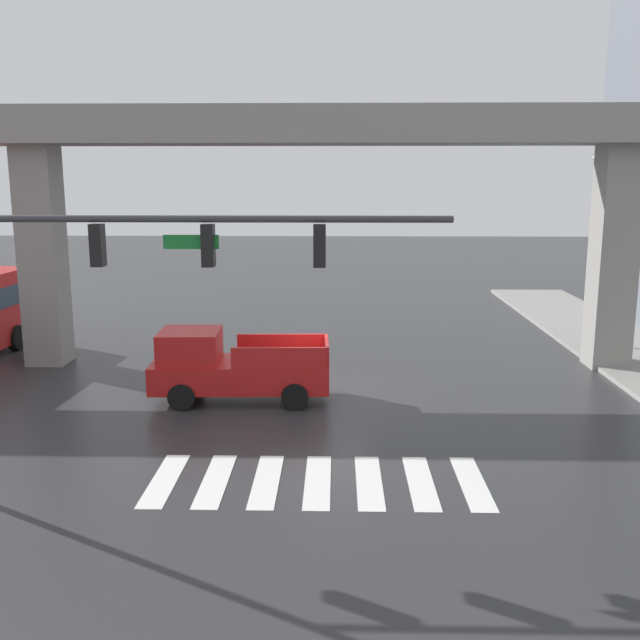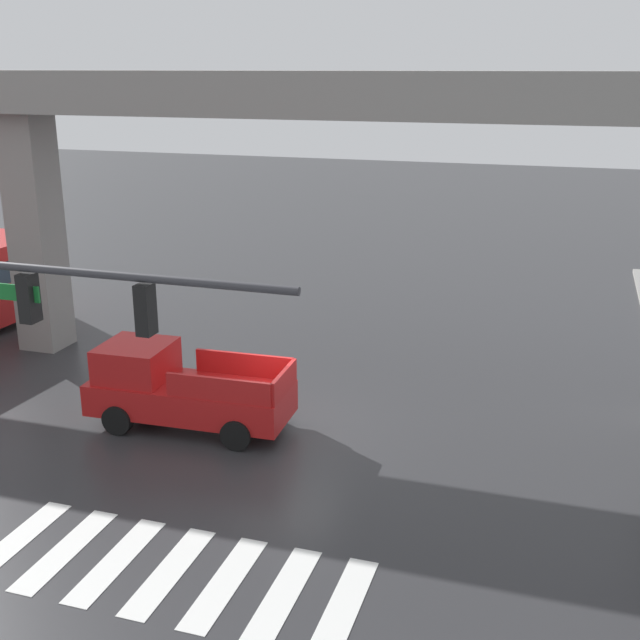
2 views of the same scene
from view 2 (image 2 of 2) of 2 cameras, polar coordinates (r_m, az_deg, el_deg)
name	(u,v)px [view 2 (image 2 of 2)]	position (r m, az deg, el deg)	size (l,w,h in m)	color
ground_plane	(287,430)	(20.37, -2.39, -7.85)	(120.00, 120.00, 0.00)	#2D2D30
crosswalk_stripes	(170,571)	(15.45, -10.71, -17.25)	(7.15, 2.80, 0.01)	silver
elevated_overpass	(330,118)	(21.86, 0.71, 14.22)	(54.02, 2.35, 8.68)	gray
pickup_truck	(179,389)	(20.55, -10.04, -4.88)	(5.17, 2.23, 2.08)	red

